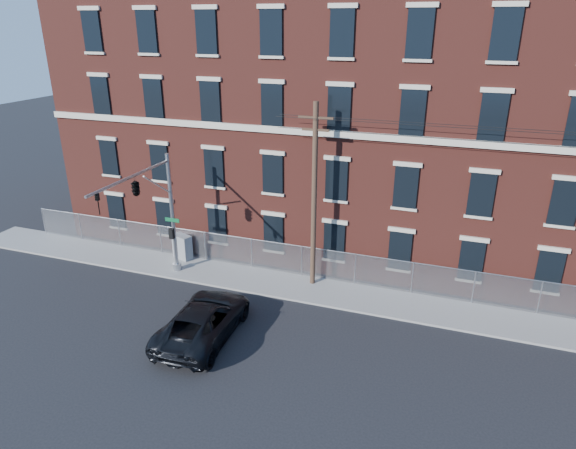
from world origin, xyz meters
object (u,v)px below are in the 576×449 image
(utility_pole_near, at_px, (314,194))
(utility_cabinet, at_px, (182,247))
(traffic_signal_mast, at_px, (145,197))
(pickup_truck, at_px, (204,320))

(utility_pole_near, height_order, utility_cabinet, utility_pole_near)
(utility_pole_near, bearing_deg, utility_cabinet, 177.30)
(traffic_signal_mast, relative_size, pickup_truck, 1.15)
(traffic_signal_mast, relative_size, utility_cabinet, 4.62)
(traffic_signal_mast, bearing_deg, utility_pole_near, 23.14)
(utility_cabinet, bearing_deg, traffic_signal_mast, -63.00)
(traffic_signal_mast, height_order, utility_cabinet, traffic_signal_mast)
(pickup_truck, relative_size, utility_cabinet, 4.03)
(traffic_signal_mast, height_order, pickup_truck, traffic_signal_mast)
(utility_pole_near, bearing_deg, pickup_truck, -117.49)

